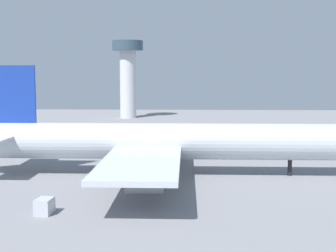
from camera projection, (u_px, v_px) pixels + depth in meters
The scene contains 4 objects.
ground_plane at pixel (168, 174), 80.69m from camera, with size 278.49×278.49×0.00m, color gray.
cargo_airplane at pixel (165, 142), 80.07m from camera, with size 69.62×55.00×18.45m.
cargo_container_aft at pixel (44, 206), 58.16m from camera, with size 2.09×2.68×1.93m.
control_tower at pixel (128, 71), 178.90m from camera, with size 11.57×11.57×29.04m.
Camera 1 is at (3.16, -79.17, 17.33)m, focal length 50.77 mm.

